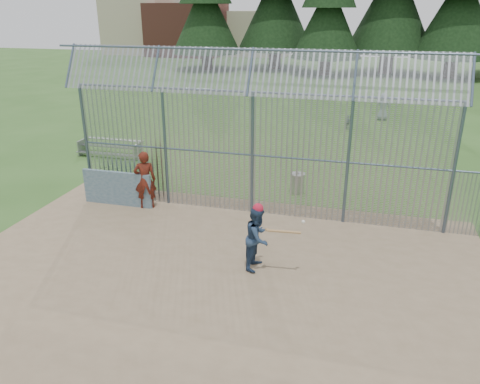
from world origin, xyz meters
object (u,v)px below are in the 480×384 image
(dugout_wall, at_px, (117,188))
(onlooker, at_px, (145,180))
(trash_can, at_px, (297,183))
(batter, at_px, (258,238))
(bleacher, at_px, (110,147))

(dugout_wall, xyz_separation_m, onlooker, (1.04, 0.05, 0.39))
(dugout_wall, distance_m, trash_can, 6.44)
(trash_can, bearing_deg, batter, -92.10)
(onlooker, bearing_deg, trash_can, -173.37)
(dugout_wall, relative_size, onlooker, 1.26)
(batter, distance_m, trash_can, 5.64)
(onlooker, height_order, trash_can, onlooker)
(batter, xyz_separation_m, onlooker, (-4.55, 2.88, 0.15))
(onlooker, distance_m, bleacher, 6.65)
(dugout_wall, relative_size, trash_can, 3.05)
(onlooker, xyz_separation_m, bleacher, (-4.25, 5.08, -0.60))
(dugout_wall, xyz_separation_m, bleacher, (-3.20, 5.12, -0.21))
(trash_can, bearing_deg, dugout_wall, -154.32)
(batter, xyz_separation_m, trash_can, (0.21, 5.62, -0.49))
(trash_can, bearing_deg, bleacher, 165.45)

